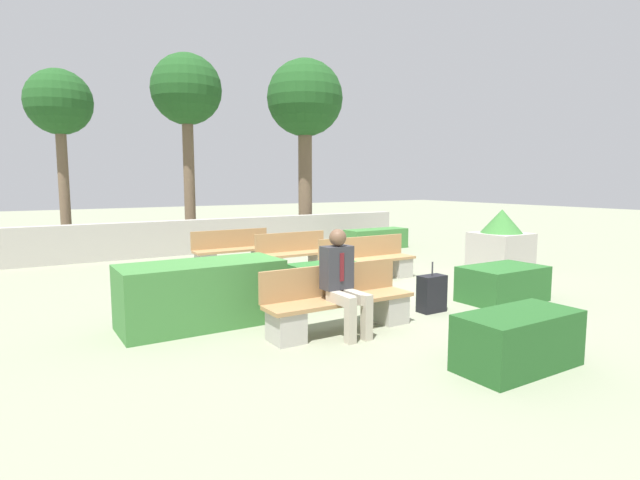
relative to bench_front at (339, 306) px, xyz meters
The scene contains 17 objects.
ground_plane 2.07m from the bench_front, 47.57° to the left, with size 60.00×60.00×0.00m, color gray.
perimeter_wall 7.71m from the bench_front, 79.68° to the left, with size 11.27×0.30×0.89m.
bench_front is the anchor object (origin of this frame).
bench_left_side 3.31m from the bench_front, 46.28° to the left, with size 1.98×0.48×0.82m.
bench_right_side 5.06m from the bench_front, 82.92° to the left, with size 1.77×0.49×0.82m.
bench_back 4.10m from the bench_front, 68.71° to the left, with size 1.62×0.49×0.82m.
person_seated_man 0.42m from the bench_front, 110.53° to the right, with size 0.38×0.64×1.31m.
hedge_block_near_left 7.83m from the bench_front, 48.22° to the left, with size 1.82×0.65×0.55m.
hedge_block_near_right 1.83m from the bench_front, 140.23° to the left, with size 2.09×0.89×0.84m.
hedge_block_mid_left 1.57m from the bench_front, 62.26° to the left, with size 1.13×0.78×0.59m.
hedge_block_mid_right 2.18m from the bench_front, 67.78° to the right, with size 1.33×0.64×0.58m.
hedge_block_far_left 3.08m from the bench_front, ahead, with size 1.32×0.83×0.56m.
planter_corner_left 5.71m from the bench_front, 18.48° to the left, with size 1.03×1.03×1.30m.
suitcase 1.66m from the bench_front, ahead, with size 0.40×0.23×0.74m.
tree_leftmost 10.01m from the bench_front, 103.94° to the left, with size 1.61×1.61×4.66m.
tree_center_left 10.05m from the bench_front, 83.91° to the left, with size 1.98×1.98×5.46m.
tree_center_right 10.56m from the bench_front, 62.22° to the left, with size 2.36×2.36×5.65m.
Camera 1 is at (-4.87, -6.63, 1.90)m, focal length 28.00 mm.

